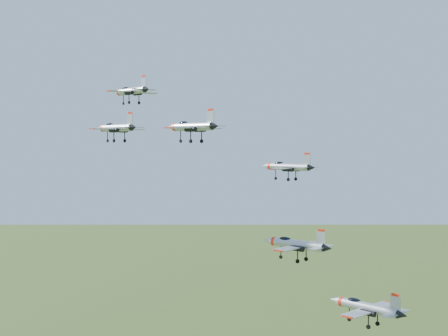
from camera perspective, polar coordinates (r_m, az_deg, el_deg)
The scene contains 6 objects.
jet_lead at distance 133.55m, azimuth -8.53°, elevation 6.98°, with size 13.41×11.37×3.63m.
jet_left_high at distance 107.23m, azimuth -3.01°, elevation 3.81°, with size 13.46×11.35×3.62m.
jet_right_high at distance 96.93m, azimuth -9.88°, elevation 3.65°, with size 10.66×9.00×2.87m.
jet_left_low at distance 109.51m, azimuth 5.78°, elevation 0.13°, with size 11.77×9.86×3.15m.
jet_right_low at distance 85.72m, azimuth 6.54°, elevation -6.90°, with size 11.29×9.40×3.02m.
jet_trail at distance 90.58m, azimuth 12.83°, elevation -12.26°, with size 12.52×10.55×3.37m.
Camera 1 is at (61.30, -86.94, 133.92)m, focal length 50.00 mm.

